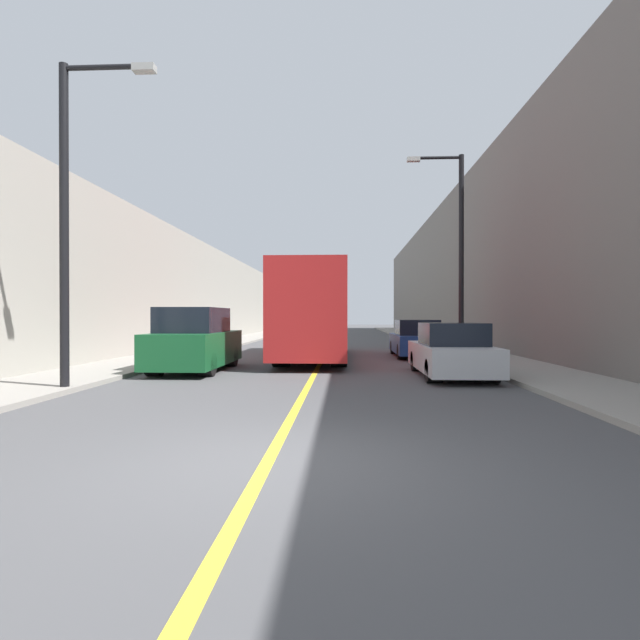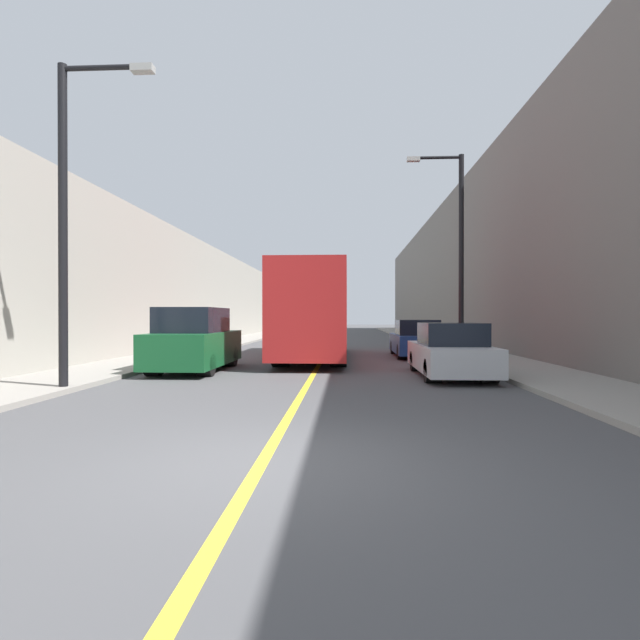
% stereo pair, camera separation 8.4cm
% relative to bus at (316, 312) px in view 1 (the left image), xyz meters
% --- Properties ---
extents(ground_plane, '(200.00, 200.00, 0.00)m').
position_rel_bus_xyz_m(ground_plane, '(0.28, -14.54, -1.89)').
color(ground_plane, '#474749').
extents(sidewalk_left, '(2.71, 72.00, 0.12)m').
position_rel_bus_xyz_m(sidewalk_left, '(-6.21, 15.46, -1.83)').
color(sidewalk_left, gray).
rests_on(sidewalk_left, ground).
extents(sidewalk_right, '(2.71, 72.00, 0.12)m').
position_rel_bus_xyz_m(sidewalk_right, '(6.77, 15.46, -1.83)').
color(sidewalk_right, gray).
rests_on(sidewalk_right, ground).
extents(building_row_left, '(4.00, 72.00, 6.33)m').
position_rel_bus_xyz_m(building_row_left, '(-9.56, 15.46, 1.28)').
color(building_row_left, gray).
rests_on(building_row_left, ground).
extents(building_row_right, '(4.00, 72.00, 9.92)m').
position_rel_bus_xyz_m(building_row_right, '(10.13, 15.46, 3.07)').
color(building_row_right, '#66605B').
rests_on(building_row_right, ground).
extents(road_center_line, '(0.16, 72.00, 0.01)m').
position_rel_bus_xyz_m(road_center_line, '(0.28, 15.46, -1.88)').
color(road_center_line, gold).
rests_on(road_center_line, ground).
extents(bus, '(2.52, 10.89, 3.54)m').
position_rel_bus_xyz_m(bus, '(0.00, 0.00, 0.00)').
color(bus, '#AD1E1E').
rests_on(bus, ground).
extents(parked_suv_left, '(1.93, 4.69, 1.98)m').
position_rel_bus_xyz_m(parked_suv_left, '(-3.49, -4.87, -0.98)').
color(parked_suv_left, '#145128').
rests_on(parked_suv_left, ground).
extents(car_right_near, '(1.83, 4.54, 1.53)m').
position_rel_bus_xyz_m(car_right_near, '(4.19, -5.98, -1.20)').
color(car_right_near, silver).
rests_on(car_right_near, ground).
extents(car_right_mid, '(1.87, 4.62, 1.57)m').
position_rel_bus_xyz_m(car_right_mid, '(4.20, 1.05, -1.18)').
color(car_right_mid, navy).
rests_on(car_right_mid, ground).
extents(street_lamp_left, '(2.20, 0.24, 7.28)m').
position_rel_bus_xyz_m(street_lamp_left, '(-4.97, -9.27, 2.35)').
color(street_lamp_left, black).
rests_on(street_lamp_left, sidewalk_left).
extents(street_lamp_right, '(2.20, 0.24, 7.89)m').
position_rel_bus_xyz_m(street_lamp_right, '(5.55, -0.51, 2.66)').
color(street_lamp_right, black).
rests_on(street_lamp_right, sidewalk_right).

